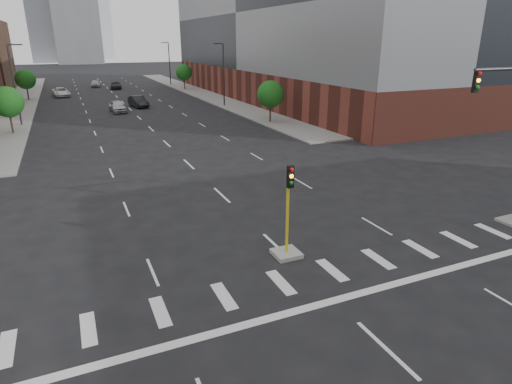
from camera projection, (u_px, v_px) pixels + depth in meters
sidewalk_left_far at (22, 101)px, 70.21m from camera, size 5.00×92.00×0.15m
sidewalk_right_far at (198, 92)px, 81.62m from camera, size 5.00×92.00×0.15m
building_right_main at (303, 30)px, 71.40m from camera, size 24.00×70.00×22.00m
tower_mid at (74, 8)px, 177.19m from camera, size 18.00×18.00×44.00m
median_traffic_signal at (287, 237)px, 19.55m from camera, size 1.20×1.20×4.40m
streetlight_right_a at (223, 72)px, 62.98m from camera, size 1.60×0.22×9.07m
streetlight_right_b at (169, 62)px, 93.15m from camera, size 1.60×0.22×9.07m
streetlight_left at (15, 82)px, 48.47m from camera, size 1.60×0.22×9.07m
tree_left_near at (7, 102)px, 44.48m from camera, size 3.20×3.20×4.85m
tree_left_far at (25, 79)px, 70.34m from camera, size 3.20×3.20×4.85m
tree_right_near at (270, 94)px, 50.81m from camera, size 3.20×3.20×4.85m
tree_right_far at (184, 72)px, 85.30m from camera, size 3.20×3.20×4.85m
car_near_left at (118, 106)px, 59.29m from camera, size 2.15×4.79×1.60m
car_mid_right at (138, 102)px, 63.78m from camera, size 2.49×5.23×1.66m
car_far_left at (61, 92)px, 75.72m from camera, size 3.20×5.86×1.56m
car_deep_right at (116, 85)px, 87.72m from camera, size 2.76×5.47×1.52m
car_distant at (95, 83)px, 91.35m from camera, size 2.22×4.63×1.53m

